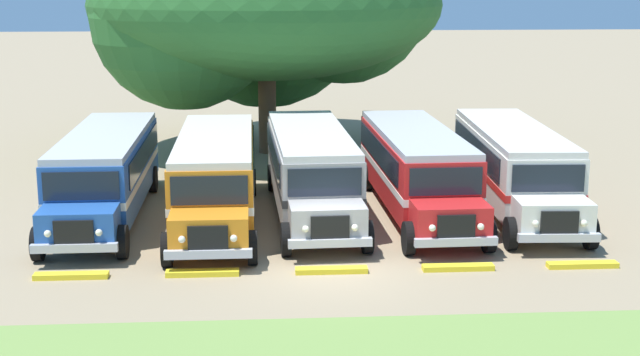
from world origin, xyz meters
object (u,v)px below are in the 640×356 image
parked_bus_slot_4 (514,164)px  broad_shade_tree (266,5)px  parked_bus_slot_1 (216,174)px  parked_bus_slot_3 (417,167)px  parked_bus_slot_0 (105,170)px  parked_bus_slot_2 (311,167)px

parked_bus_slot_4 → broad_shade_tree: size_ratio=0.67×
parked_bus_slot_1 → broad_shade_tree: bearing=171.3°
parked_bus_slot_3 → parked_bus_slot_4: same height
parked_bus_slot_1 → parked_bus_slot_4: (10.34, 0.89, 0.00)m
parked_bus_slot_3 → parked_bus_slot_4: 3.48m
parked_bus_slot_1 → broad_shade_tree: size_ratio=0.67×
parked_bus_slot_0 → parked_bus_slot_3: bearing=88.9°
parked_bus_slot_0 → parked_bus_slot_1: bearing=77.5°
parked_bus_slot_3 → broad_shade_tree: broad_shade_tree is taller
parked_bus_slot_0 → parked_bus_slot_1: (3.75, -0.80, 0.00)m
parked_bus_slot_1 → parked_bus_slot_3: same height
parked_bus_slot_3 → parked_bus_slot_1: bearing=-86.0°
parked_bus_slot_0 → parked_bus_slot_3: (10.62, -0.12, 0.00)m
parked_bus_slot_1 → parked_bus_slot_3: 6.90m
parked_bus_slot_1 → parked_bus_slot_2: same height
parked_bus_slot_0 → parked_bus_slot_2: bearing=89.6°
parked_bus_slot_0 → parked_bus_slot_1: size_ratio=1.00×
parked_bus_slot_3 → parked_bus_slot_4: (3.48, 0.21, 0.00)m
parked_bus_slot_2 → parked_bus_slot_4: 7.11m
parked_bus_slot_1 → parked_bus_slot_3: size_ratio=1.00×
parked_bus_slot_0 → parked_bus_slot_4: (14.09, 0.09, 0.00)m
parked_bus_slot_2 → parked_bus_slot_3: size_ratio=1.00×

